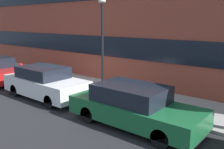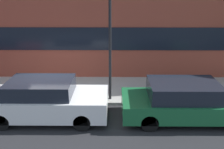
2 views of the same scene
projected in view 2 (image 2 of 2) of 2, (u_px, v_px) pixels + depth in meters
ground_plane at (55, 105)px, 9.87m from camera, size 56.00×56.00×0.00m
sidewalk_strip at (62, 89)px, 11.27m from camera, size 28.00×3.00×0.10m
parked_car_white at (46, 100)px, 8.65m from camera, size 4.21×1.76×1.42m
parked_car_green at (186, 101)px, 8.62m from camera, size 4.53×1.80×1.37m
lamp_post at (110, 34)px, 9.31m from camera, size 0.32×0.32×4.24m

